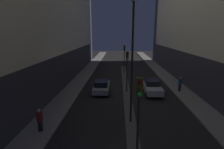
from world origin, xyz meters
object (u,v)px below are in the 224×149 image
at_px(traffic_light_far, 124,53).
at_px(street_lamp, 133,35).
at_px(pedestrian_on_right_sidewalk, 180,84).
at_px(traffic_light_mid, 127,63).
at_px(traffic_light_near, 139,103).
at_px(car_left_lane, 102,86).
at_px(car_right_lane, 152,87).
at_px(pedestrian_on_left_sidewalk, 40,120).

xyz_separation_m(traffic_light_far, street_lamp, (0.00, -17.28, 3.16)).
bearing_deg(pedestrian_on_right_sidewalk, traffic_light_mid, -177.00).
height_order(traffic_light_near, traffic_light_mid, same).
distance_m(car_left_lane, pedestrian_on_right_sidewalk, 9.29).
bearing_deg(traffic_light_far, car_right_lane, -73.89).
height_order(traffic_light_far, street_lamp, street_lamp).
distance_m(car_left_lane, pedestrian_on_left_sidewalk, 9.44).
relative_size(car_right_lane, pedestrian_on_right_sidewalk, 2.27).
bearing_deg(traffic_light_far, pedestrian_on_right_sidewalk, -57.21).
xyz_separation_m(car_left_lane, pedestrian_on_left_sidewalk, (-3.50, -8.76, 0.27)).
xyz_separation_m(car_right_lane, pedestrian_on_right_sidewalk, (3.33, 0.49, 0.30)).
relative_size(traffic_light_near, street_lamp, 0.50).
distance_m(pedestrian_on_left_sidewalk, pedestrian_on_right_sidewalk, 15.71).
xyz_separation_m(traffic_light_mid, pedestrian_on_left_sidewalk, (-6.47, -8.82, -2.59)).
distance_m(traffic_light_mid, traffic_light_far, 10.12).
relative_size(traffic_light_mid, car_left_lane, 1.17).
xyz_separation_m(traffic_light_mid, street_lamp, (0.00, -7.16, 3.16)).
height_order(traffic_light_near, pedestrian_on_right_sidewalk, traffic_light_near).
bearing_deg(traffic_light_far, street_lamp, -90.00).
distance_m(street_lamp, car_right_lane, 9.67).
distance_m(traffic_light_mid, car_left_lane, 4.12).
height_order(street_lamp, car_right_lane, street_lamp).
height_order(pedestrian_on_left_sidewalk, pedestrian_on_right_sidewalk, pedestrian_on_right_sidewalk).
height_order(car_right_lane, pedestrian_on_left_sidewalk, pedestrian_on_left_sidewalk).
height_order(traffic_light_near, pedestrian_on_left_sidewalk, traffic_light_near).
bearing_deg(pedestrian_on_right_sidewalk, car_left_lane, -177.61).
xyz_separation_m(traffic_light_far, car_right_lane, (2.97, -10.28, -2.82)).
relative_size(street_lamp, pedestrian_on_left_sidewalk, 5.68).
distance_m(traffic_light_near, pedestrian_on_left_sidewalk, 7.61).
height_order(traffic_light_mid, pedestrian_on_right_sidewalk, traffic_light_mid).
distance_m(traffic_light_mid, pedestrian_on_right_sidewalk, 6.80).
bearing_deg(street_lamp, pedestrian_on_right_sidewalk, 49.92).
xyz_separation_m(traffic_light_near, pedestrian_on_left_sidewalk, (-6.47, 3.05, -2.59)).
bearing_deg(car_left_lane, pedestrian_on_left_sidewalk, -111.76).
bearing_deg(traffic_light_near, street_lamp, 90.00).
bearing_deg(street_lamp, car_left_lane, 112.68).
xyz_separation_m(traffic_light_far, car_left_lane, (-2.97, -10.17, -2.86)).
bearing_deg(pedestrian_on_right_sidewalk, car_right_lane, -171.60).
xyz_separation_m(traffic_light_near, traffic_light_mid, (0.00, 11.87, 0.00)).
bearing_deg(traffic_light_mid, traffic_light_near, -90.00).
bearing_deg(pedestrian_on_left_sidewalk, pedestrian_on_right_sidewalk, 35.61).
xyz_separation_m(traffic_light_mid, traffic_light_far, (0.00, 10.12, 0.00)).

